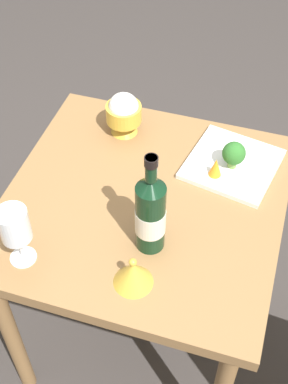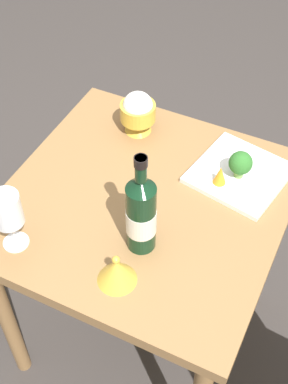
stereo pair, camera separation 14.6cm
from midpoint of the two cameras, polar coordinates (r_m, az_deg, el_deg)
ground_plane at (r=2.09m, az=2.06°, el=-14.40°), size 8.00×8.00×0.00m
dining_table at (r=1.56m, az=2.68°, el=-3.45°), size 0.77×0.77×0.74m
wine_bottle at (r=1.29m, az=2.92°, el=-2.52°), size 0.08×0.08×0.31m
wine_glass at (r=1.31m, az=-11.50°, el=-2.18°), size 0.08×0.08×0.18m
rice_bowl at (r=1.64m, az=1.90°, el=8.52°), size 0.11×0.11×0.14m
rice_bowl_lid at (r=1.29m, az=0.30°, el=-8.67°), size 0.10×0.10×0.09m
serving_plate at (r=1.57m, az=12.87°, el=1.78°), size 0.29×0.29×0.02m
broccoli_floret at (r=1.52m, az=13.07°, el=2.87°), size 0.07×0.07×0.09m
carrot_garnish_left at (r=1.51m, az=10.95°, el=1.67°), size 0.04×0.04×0.06m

